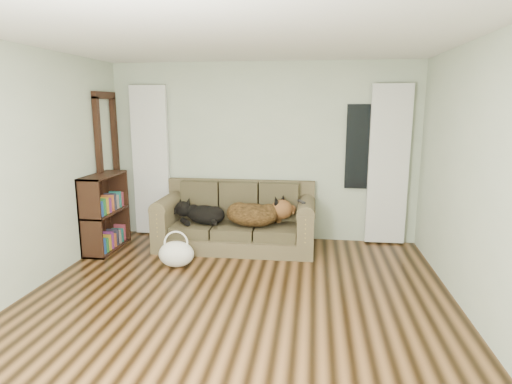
# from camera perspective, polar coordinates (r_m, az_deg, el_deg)

# --- Properties ---
(floor) EXTENTS (5.00, 5.00, 0.00)m
(floor) POSITION_cam_1_polar(r_m,az_deg,el_deg) (4.31, -3.32, -15.86)
(floor) COLOR black
(floor) RESTS_ON ground
(ceiling) EXTENTS (5.00, 5.00, 0.00)m
(ceiling) POSITION_cam_1_polar(r_m,az_deg,el_deg) (3.88, -3.79, 20.64)
(ceiling) COLOR white
(ceiling) RESTS_ON ground
(wall_back) EXTENTS (4.50, 0.04, 2.60)m
(wall_back) POSITION_cam_1_polar(r_m,az_deg,el_deg) (6.34, 0.88, 5.31)
(wall_back) COLOR #B3BFA7
(wall_back) RESTS_ON ground
(wall_left) EXTENTS (0.04, 5.00, 2.60)m
(wall_left) POSITION_cam_1_polar(r_m,az_deg,el_deg) (4.86, -30.56, 1.83)
(wall_left) COLOR #B3BFA7
(wall_left) RESTS_ON ground
(wall_right) EXTENTS (0.04, 5.00, 2.60)m
(wall_right) POSITION_cam_1_polar(r_m,az_deg,el_deg) (4.10, 29.01, 0.48)
(wall_right) COLOR #B3BFA7
(wall_right) RESTS_ON ground
(curtain_left) EXTENTS (0.55, 0.08, 2.25)m
(curtain_left) POSITION_cam_1_polar(r_m,az_deg,el_deg) (6.70, -13.83, 4.02)
(curtain_left) COLOR silver
(curtain_left) RESTS_ON ground
(curtain_right) EXTENTS (0.55, 0.08, 2.25)m
(curtain_right) POSITION_cam_1_polar(r_m,az_deg,el_deg) (6.32, 17.24, 3.41)
(curtain_right) COLOR silver
(curtain_right) RESTS_ON ground
(window_pane) EXTENTS (0.50, 0.03, 1.20)m
(window_pane) POSITION_cam_1_polar(r_m,az_deg,el_deg) (6.29, 14.14, 5.83)
(window_pane) COLOR black
(window_pane) RESTS_ON wall_back
(door_casing) EXTENTS (0.07, 0.60, 2.10)m
(door_casing) POSITION_cam_1_polar(r_m,az_deg,el_deg) (6.58, -19.02, 2.72)
(door_casing) COLOR black
(door_casing) RESTS_ON ground
(sofa) EXTENTS (2.19, 0.94, 0.89)m
(sofa) POSITION_cam_1_polar(r_m,az_deg,el_deg) (6.03, -2.69, -3.25)
(sofa) COLOR #4D4A35
(sofa) RESTS_ON floor
(dog_black_lab) EXTENTS (0.74, 0.67, 0.26)m
(dog_black_lab) POSITION_cam_1_polar(r_m,az_deg,el_deg) (6.07, -7.09, -2.92)
(dog_black_lab) COLOR black
(dog_black_lab) RESTS_ON sofa
(dog_shepherd) EXTENTS (0.87, 0.71, 0.34)m
(dog_shepherd) POSITION_cam_1_polar(r_m,az_deg,el_deg) (5.91, -0.09, -3.14)
(dog_shepherd) COLOR black
(dog_shepherd) RESTS_ON sofa
(tv_remote) EXTENTS (0.12, 0.18, 0.02)m
(tv_remote) POSITION_cam_1_polar(r_m,az_deg,el_deg) (5.69, 6.04, -1.28)
(tv_remote) COLOR black
(tv_remote) RESTS_ON sofa
(tote_bag) EXTENTS (0.52, 0.45, 0.32)m
(tote_bag) POSITION_cam_1_polar(r_m,az_deg,el_deg) (5.47, -10.57, -8.15)
(tote_bag) COLOR silver
(tote_bag) RESTS_ON floor
(bookshelf) EXTENTS (0.33, 0.85, 1.06)m
(bookshelf) POSITION_cam_1_polar(r_m,az_deg,el_deg) (6.28, -19.46, -2.83)
(bookshelf) COLOR black
(bookshelf) RESTS_ON floor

